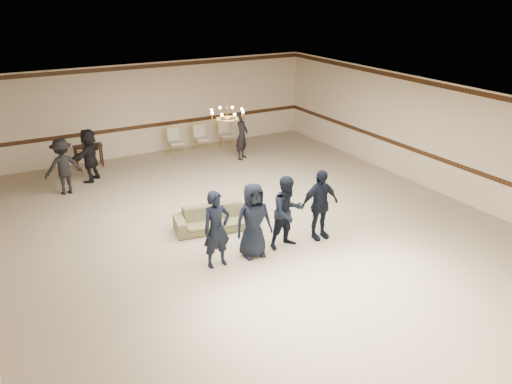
{
  "coord_description": "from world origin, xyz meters",
  "views": [
    {
      "loc": [
        -5.61,
        -10.51,
        5.78
      ],
      "look_at": [
        -0.01,
        -0.5,
        1.08
      ],
      "focal_mm": 36.12,
      "sensor_mm": 36.0,
      "label": 1
    }
  ],
  "objects_px": {
    "chandelier": "(227,106)",
    "boy_a": "(217,229)",
    "boy_d": "(320,205)",
    "boy_b": "(253,220)",
    "adult_left": "(63,166)",
    "banquet_chair_right": "(226,135)",
    "banquet_chair_left": "(176,142)",
    "boy_c": "(288,212)",
    "adult_mid": "(89,155)",
    "console_table": "(89,156)",
    "adult_right": "(242,136)",
    "banquet_chair_mid": "(201,138)",
    "settee": "(215,218)"
  },
  "relations": [
    {
      "from": "chandelier",
      "to": "adult_left",
      "type": "distance_m",
      "value": 5.41
    },
    {
      "from": "boy_a",
      "to": "boy_d",
      "type": "height_order",
      "value": "same"
    },
    {
      "from": "console_table",
      "to": "boy_d",
      "type": "bearing_deg",
      "value": -62.36
    },
    {
      "from": "boy_a",
      "to": "console_table",
      "type": "distance_m",
      "value": 8.01
    },
    {
      "from": "boy_d",
      "to": "adult_mid",
      "type": "height_order",
      "value": "boy_d"
    },
    {
      "from": "boy_b",
      "to": "banquet_chair_left",
      "type": "relative_size",
      "value": 1.8
    },
    {
      "from": "boy_a",
      "to": "chandelier",
      "type": "bearing_deg",
      "value": 56.77
    },
    {
      "from": "boy_b",
      "to": "banquet_chair_left",
      "type": "xyz_separation_m",
      "value": [
        1.11,
        7.74,
        -0.39
      ]
    },
    {
      "from": "boy_b",
      "to": "adult_left",
      "type": "bearing_deg",
      "value": 122.31
    },
    {
      "from": "boy_a",
      "to": "adult_left",
      "type": "xyz_separation_m",
      "value": [
        -2.1,
        5.93,
        -0.04
      ]
    },
    {
      "from": "adult_left",
      "to": "banquet_chair_right",
      "type": "distance_m",
      "value": 6.39
    },
    {
      "from": "boy_a",
      "to": "console_table",
      "type": "height_order",
      "value": "boy_a"
    },
    {
      "from": "chandelier",
      "to": "adult_left",
      "type": "height_order",
      "value": "chandelier"
    },
    {
      "from": "boy_b",
      "to": "settee",
      "type": "xyz_separation_m",
      "value": [
        -0.19,
        1.64,
        -0.57
      ]
    },
    {
      "from": "boy_c",
      "to": "banquet_chair_right",
      "type": "height_order",
      "value": "boy_c"
    },
    {
      "from": "boy_b",
      "to": "console_table",
      "type": "height_order",
      "value": "boy_b"
    },
    {
      "from": "boy_d",
      "to": "banquet_chair_mid",
      "type": "xyz_separation_m",
      "value": [
        0.31,
        7.74,
        -0.39
      ]
    },
    {
      "from": "settee",
      "to": "banquet_chair_mid",
      "type": "distance_m",
      "value": 6.52
    },
    {
      "from": "banquet_chair_left",
      "to": "console_table",
      "type": "bearing_deg",
      "value": -178.98
    },
    {
      "from": "banquet_chair_left",
      "to": "banquet_chair_right",
      "type": "bearing_deg",
      "value": 4.83
    },
    {
      "from": "settee",
      "to": "adult_left",
      "type": "bearing_deg",
      "value": 134.66
    },
    {
      "from": "boy_a",
      "to": "banquet_chair_left",
      "type": "height_order",
      "value": "boy_a"
    },
    {
      "from": "chandelier",
      "to": "banquet_chair_left",
      "type": "distance_m",
      "value": 5.79
    },
    {
      "from": "chandelier",
      "to": "boy_a",
      "type": "xyz_separation_m",
      "value": [
        -1.52,
        -2.48,
        -2.01
      ]
    },
    {
      "from": "boy_a",
      "to": "adult_left",
      "type": "height_order",
      "value": "boy_a"
    },
    {
      "from": "boy_a",
      "to": "adult_right",
      "type": "xyz_separation_m",
      "value": [
        3.9,
        6.23,
        -0.04
      ]
    },
    {
      "from": "chandelier",
      "to": "settee",
      "type": "bearing_deg",
      "value": -133.89
    },
    {
      "from": "boy_c",
      "to": "banquet_chair_left",
      "type": "height_order",
      "value": "boy_c"
    },
    {
      "from": "boy_d",
      "to": "banquet_chair_left",
      "type": "xyz_separation_m",
      "value": [
        -0.69,
        7.74,
        -0.39
      ]
    },
    {
      "from": "boy_c",
      "to": "adult_mid",
      "type": "height_order",
      "value": "boy_c"
    },
    {
      "from": "adult_right",
      "to": "banquet_chair_right",
      "type": "xyz_separation_m",
      "value": [
        0.12,
        1.5,
        -0.35
      ]
    },
    {
      "from": "chandelier",
      "to": "boy_a",
      "type": "distance_m",
      "value": 3.54
    },
    {
      "from": "boy_a",
      "to": "adult_mid",
      "type": "height_order",
      "value": "boy_a"
    },
    {
      "from": "chandelier",
      "to": "adult_left",
      "type": "xyz_separation_m",
      "value": [
        -3.63,
        3.45,
        -2.05
      ]
    },
    {
      "from": "chandelier",
      "to": "adult_mid",
      "type": "distance_m",
      "value": 5.37
    },
    {
      "from": "chandelier",
      "to": "boy_d",
      "type": "bearing_deg",
      "value": -64.62
    },
    {
      "from": "banquet_chair_left",
      "to": "boy_b",
      "type": "bearing_deg",
      "value": -93.35
    },
    {
      "from": "boy_c",
      "to": "settee",
      "type": "bearing_deg",
      "value": 120.95
    },
    {
      "from": "boy_d",
      "to": "adult_left",
      "type": "distance_m",
      "value": 7.63
    },
    {
      "from": "adult_mid",
      "to": "banquet_chair_right",
      "type": "relative_size",
      "value": 1.72
    },
    {
      "from": "boy_a",
      "to": "adult_left",
      "type": "bearing_deg",
      "value": 107.8
    },
    {
      "from": "adult_left",
      "to": "adult_right",
      "type": "xyz_separation_m",
      "value": [
        6.0,
        0.3,
        0.0
      ]
    },
    {
      "from": "boy_d",
      "to": "chandelier",
      "type": "bearing_deg",
      "value": 117.04
    },
    {
      "from": "adult_left",
      "to": "banquet_chair_right",
      "type": "height_order",
      "value": "adult_left"
    },
    {
      "from": "boy_b",
      "to": "boy_a",
      "type": "bearing_deg",
      "value": -174.54
    },
    {
      "from": "adult_right",
      "to": "console_table",
      "type": "bearing_deg",
      "value": 119.12
    },
    {
      "from": "boy_c",
      "to": "boy_d",
      "type": "height_order",
      "value": "same"
    },
    {
      "from": "boy_d",
      "to": "console_table",
      "type": "distance_m",
      "value": 8.76
    },
    {
      "from": "boy_b",
      "to": "adult_mid",
      "type": "distance_m",
      "value": 6.96
    },
    {
      "from": "banquet_chair_left",
      "to": "banquet_chair_mid",
      "type": "height_order",
      "value": "same"
    }
  ]
}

